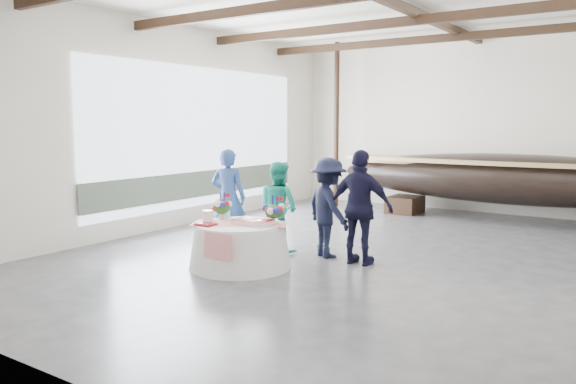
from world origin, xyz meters
The scene contains 13 objects.
floor centered at (0.00, 0.00, 0.00)m, with size 10.00×12.00×0.01m, color #3D3D42.
wall_back centered at (0.00, 6.00, 2.25)m, with size 10.00×0.02×4.50m, color silver.
wall_front centered at (0.00, -6.00, 2.25)m, with size 10.00×0.02×4.50m, color silver.
wall_left centered at (-5.00, 0.00, 2.25)m, with size 0.02×12.00×4.50m, color silver.
pavilion_structure centered at (0.00, 0.82, 4.00)m, with size 9.80×11.76×4.50m.
open_bay centered at (-4.95, 1.00, 1.83)m, with size 0.03×7.00×3.20m.
longboat_display centered at (1.14, 4.79, 1.03)m, with size 8.60×1.72×1.61m.
banquet_table centered at (-1.55, -1.94, 0.36)m, with size 1.66×1.66×0.71m.
tabletop_items centered at (-1.60, -1.77, 0.86)m, with size 1.61×1.20×0.40m.
guest_woman_blue centered at (-2.76, -0.77, 0.92)m, with size 0.67×0.44×1.85m, color navy.
guest_woman_teal centered at (-1.66, -0.69, 0.82)m, with size 0.80×0.62×1.64m, color teal.
guest_man_left centered at (-0.72, -0.52, 0.87)m, with size 1.12×0.64×1.74m, color black.
guest_man_right centered at (-0.02, -0.69, 0.95)m, with size 1.11×0.46×1.90m, color black.
Camera 1 is at (4.04, -8.91, 2.33)m, focal length 35.00 mm.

